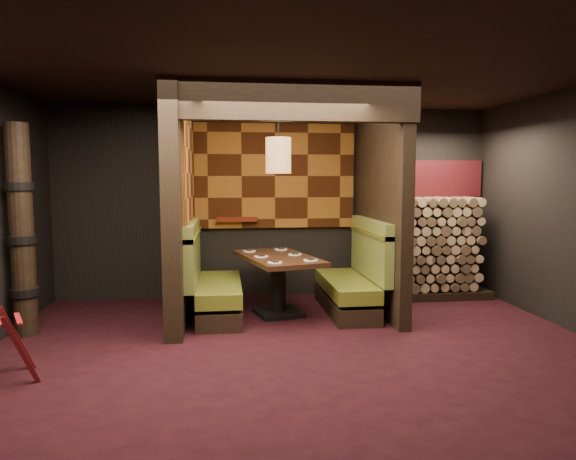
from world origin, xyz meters
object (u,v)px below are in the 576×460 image
(dining_table, at_px, (278,274))
(firewood_stack, at_px, (430,247))
(luggage_rack, at_px, (0,344))
(pendant_lamp, at_px, (278,155))
(booth_bench_right, at_px, (354,282))
(booth_bench_left, at_px, (211,286))
(totem_column, at_px, (22,232))

(dining_table, xyz_separation_m, firewood_stack, (2.38, 0.76, 0.20))
(dining_table, height_order, luggage_rack, dining_table)
(pendant_lamp, xyz_separation_m, firewood_stack, (2.38, 0.81, -1.33))
(booth_bench_right, height_order, firewood_stack, firewood_stack)
(dining_table, bearing_deg, booth_bench_left, 176.30)
(booth_bench_left, height_order, pendant_lamp, pendant_lamp)
(pendant_lamp, bearing_deg, luggage_rack, -145.44)
(dining_table, xyz_separation_m, luggage_rack, (-2.67, -1.89, -0.21))
(booth_bench_right, distance_m, luggage_rack, 4.17)
(dining_table, bearing_deg, pendant_lamp, -90.00)
(booth_bench_left, bearing_deg, pendant_lamp, -6.97)
(booth_bench_right, height_order, luggage_rack, booth_bench_right)
(booth_bench_right, relative_size, dining_table, 0.98)
(booth_bench_right, height_order, dining_table, booth_bench_right)
(dining_table, height_order, firewood_stack, firewood_stack)
(booth_bench_right, relative_size, firewood_stack, 0.92)
(firewood_stack, bearing_deg, booth_bench_left, -167.83)
(dining_table, xyz_separation_m, totem_column, (-2.96, -0.49, 0.64))
(booth_bench_left, distance_m, totem_column, 2.30)
(booth_bench_left, relative_size, totem_column, 0.67)
(pendant_lamp, relative_size, luggage_rack, 1.36)
(dining_table, distance_m, luggage_rack, 3.28)
(booth_bench_right, distance_m, pendant_lamp, 1.97)
(pendant_lamp, distance_m, luggage_rack, 3.68)
(luggage_rack, relative_size, totem_column, 0.31)
(totem_column, bearing_deg, dining_table, 9.48)
(booth_bench_right, bearing_deg, booth_bench_left, 180.00)
(totem_column, distance_m, firewood_stack, 5.50)
(dining_table, height_order, pendant_lamp, pendant_lamp)
(pendant_lamp, xyz_separation_m, totem_column, (-2.96, -0.44, -0.89))
(luggage_rack, xyz_separation_m, totem_column, (-0.29, 1.39, 0.85))
(luggage_rack, height_order, totem_column, totem_column)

